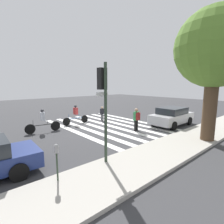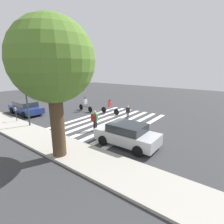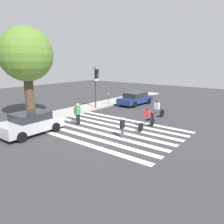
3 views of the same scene
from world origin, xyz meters
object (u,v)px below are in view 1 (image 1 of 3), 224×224
Objects in this scene: traffic_light at (103,95)px; parking_meter at (57,155)px; cyclist_mid_street at (76,114)px; street_tree at (215,49)px; pedestrian_child_with_backpack at (102,113)px; car_parked_far_curb at (172,116)px; cyclist_far_lane at (43,120)px; pedestrian_adult_yellow_jacket at (137,118)px.

parking_meter is at bearing 5.42° from traffic_light.
parking_meter is 8.92m from cyclist_mid_street.
pedestrian_child_with_backpack is at bearing -83.83° from street_tree.
parking_meter is at bearing -10.45° from street_tree.
car_parked_far_curb is at bearing -167.96° from traffic_light.
pedestrian_child_with_backpack is (-7.39, -7.09, -0.31)m from parking_meter.
traffic_light is 6.84m from cyclist_far_lane.
pedestrian_adult_yellow_jacket is 1.25× the size of pedestrian_child_with_backpack.
street_tree is 4.51× the size of pedestrian_adult_yellow_jacket.
pedestrian_adult_yellow_jacket is (-4.95, -2.52, -1.95)m from traffic_light.
traffic_light is at bearing -129.69° from pedestrian_child_with_backpack.
cyclist_mid_street reaches higher than parking_meter.
traffic_light is at bearing 11.05° from car_parked_far_curb.
cyclist_mid_street is (-2.95, -0.72, -0.00)m from cyclist_far_lane.
pedestrian_child_with_backpack is at bearing 171.08° from cyclist_mid_street.
parking_meter is 10.71m from car_parked_far_curb.
pedestrian_adult_yellow_jacket is at bearing 148.70° from cyclist_far_lane.
cyclist_far_lane is at bearing -52.35° from street_tree.
car_parked_far_curb is at bearing 135.12° from cyclist_mid_street.
traffic_light is 5.89m from pedestrian_adult_yellow_jacket.
pedestrian_adult_yellow_jacket reaches higher than cyclist_far_lane.
parking_meter is at bearing 9.74° from car_parked_far_curb.
street_tree is 5.64× the size of pedestrian_child_with_backpack.
pedestrian_child_with_backpack is at bearing -127.46° from traffic_light.
car_parked_far_curb is at bearing -169.27° from parking_meter.
cyclist_far_lane is at bearing -29.92° from car_parked_far_curb.
traffic_light is 2.82m from parking_meter.
traffic_light is 8.94m from pedestrian_child_with_backpack.
traffic_light is 3.18× the size of pedestrian_child_with_backpack.
cyclist_mid_street is at bearing 107.16° from pedestrian_adult_yellow_jacket.
street_tree is at bearing 169.55° from parking_meter.
pedestrian_child_with_backpack is 2.52m from cyclist_mid_street.
street_tree is at bearing -86.05° from pedestrian_child_with_backpack.
parking_meter is at bearing 55.97° from cyclist_mid_street.
pedestrian_adult_yellow_jacket is (-7.07, -2.72, -0.10)m from parking_meter.
traffic_light reaches higher than cyclist_mid_street.
traffic_light is 1.76× the size of cyclist_far_lane.
pedestrian_adult_yellow_jacket is at bearing -158.93° from parking_meter.
car_parked_far_curb reaches higher than pedestrian_child_with_backpack.
car_parked_far_curb is at bearing -121.82° from street_tree.
pedestrian_adult_yellow_jacket is 6.50m from cyclist_far_lane.
cyclist_mid_street is (2.16, -4.73, -0.09)m from pedestrian_adult_yellow_jacket.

